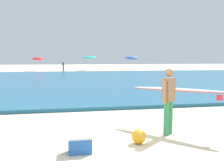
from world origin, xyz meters
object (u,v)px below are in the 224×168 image
at_px(beach_ball, 139,136).
at_px(cooler_box, 80,144).
at_px(surfer_with_board, 173,94).
at_px(beach_umbrella_3, 132,58).
at_px(beachgoer_near_row_left, 63,66).
at_px(beach_umbrella_2, 89,57).
at_px(beach_umbrella_1, 38,59).

height_order(beach_ball, cooler_box, cooler_box).
height_order(surfer_with_board, beach_ball, surfer_with_board).
xyz_separation_m(beach_ball, cooler_box, (-1.38, -0.32, 0.01)).
height_order(beach_umbrella_3, beachgoer_near_row_left, beach_umbrella_3).
relative_size(beach_ball, cooler_box, 0.70).
relative_size(surfer_with_board, cooler_box, 4.90).
bearing_deg(beach_umbrella_2, beach_umbrella_1, -179.89).
distance_m(beach_ball, cooler_box, 1.42).
bearing_deg(cooler_box, beach_umbrella_2, 83.59).
xyz_separation_m(beach_umbrella_2, cooler_box, (-4.25, -37.86, -1.96)).
bearing_deg(beachgoer_near_row_left, beach_umbrella_1, 151.58).
height_order(surfer_with_board, beach_umbrella_3, beach_umbrella_3).
bearing_deg(surfer_with_board, beach_umbrella_2, 87.34).
distance_m(beachgoer_near_row_left, beach_ball, 35.41).
bearing_deg(beach_ball, surfer_with_board, 32.32).
bearing_deg(beachgoer_near_row_left, surfer_with_board, -85.72).
distance_m(beach_umbrella_2, beach_ball, 37.70).
relative_size(beach_umbrella_1, beach_ball, 6.50).
xyz_separation_m(beach_umbrella_1, beach_ball, (5.42, -37.53, -1.75)).
height_order(beachgoer_near_row_left, beach_ball, beachgoer_near_row_left).
bearing_deg(cooler_box, beach_umbrella_1, 96.09).
xyz_separation_m(surfer_with_board, beach_ball, (-1.16, -0.73, -0.86)).
height_order(beach_umbrella_1, beach_umbrella_3, beach_umbrella_3).
xyz_separation_m(beach_umbrella_1, beach_umbrella_2, (8.29, 0.02, 0.22)).
bearing_deg(surfer_with_board, beach_umbrella_3, 76.35).
bearing_deg(beach_umbrella_3, beach_ball, -105.12).
height_order(surfer_with_board, beach_umbrella_2, beach_umbrella_2).
distance_m(surfer_with_board, beach_umbrella_1, 37.39).
relative_size(beach_umbrella_1, beach_umbrella_2, 0.92).
xyz_separation_m(beach_umbrella_1, beachgoer_near_row_left, (3.98, -2.16, -1.08)).
relative_size(surfer_with_board, beachgoer_near_row_left, 1.52).
bearing_deg(beach_umbrella_1, cooler_box, -83.91).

